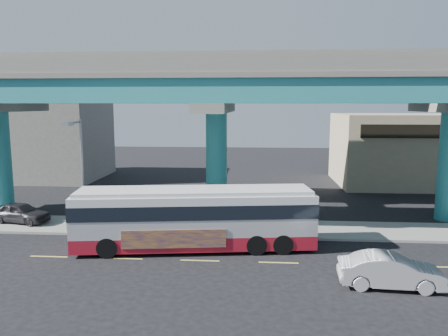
# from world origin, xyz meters

# --- Properties ---
(ground) EXTENTS (120.00, 120.00, 0.00)m
(ground) POSITION_xyz_m (0.00, 0.00, 0.00)
(ground) COLOR black
(ground) RESTS_ON ground
(sidewalk) EXTENTS (70.00, 4.00, 0.15)m
(sidewalk) POSITION_xyz_m (0.00, 5.50, 0.07)
(sidewalk) COLOR gray
(sidewalk) RESTS_ON ground
(lane_markings) EXTENTS (58.00, 0.12, 0.01)m
(lane_markings) POSITION_xyz_m (-0.00, -0.30, 0.01)
(lane_markings) COLOR #D8C64C
(lane_markings) RESTS_ON ground
(viaduct) EXTENTS (52.00, 12.40, 11.70)m
(viaduct) POSITION_xyz_m (-0.00, 9.11, 9.14)
(viaduct) COLOR teal
(viaduct) RESTS_ON ground
(building_beige) EXTENTS (14.00, 10.23, 7.00)m
(building_beige) POSITION_xyz_m (18.00, 22.98, 3.51)
(building_beige) COLOR tan
(building_beige) RESTS_ON ground
(building_concrete) EXTENTS (12.00, 10.00, 9.00)m
(building_concrete) POSITION_xyz_m (-20.00, 24.00, 4.50)
(building_concrete) COLOR gray
(building_concrete) RESTS_ON ground
(transit_bus) EXTENTS (13.35, 4.56, 3.37)m
(transit_bus) POSITION_xyz_m (-0.50, 1.60, 1.85)
(transit_bus) COLOR maroon
(transit_bus) RESTS_ON ground
(sedan) EXTENTS (2.17, 4.67, 1.47)m
(sedan) POSITION_xyz_m (8.72, -2.92, 0.73)
(sedan) COLOR #A1A0A5
(sedan) RESTS_ON ground
(parked_car) EXTENTS (3.18, 4.58, 1.34)m
(parked_car) POSITION_xyz_m (-12.77, 5.57, 0.82)
(parked_car) COLOR #29292D
(parked_car) RESTS_ON sidewalk
(street_lamp) EXTENTS (0.50, 2.30, 6.92)m
(street_lamp) POSITION_xyz_m (-7.75, 3.46, 4.70)
(street_lamp) COLOR gray
(street_lamp) RESTS_ON sidewalk
(stop_sign) EXTENTS (0.67, 0.23, 2.28)m
(stop_sign) POSITION_xyz_m (2.63, 4.18, 1.77)
(stop_sign) COLOR gray
(stop_sign) RESTS_ON sidewalk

